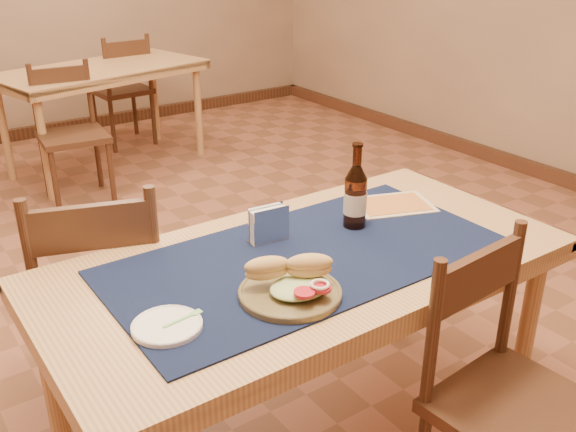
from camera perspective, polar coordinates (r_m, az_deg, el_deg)
room at (r=2.42m, az=-10.02°, el=17.75°), size 6.04×7.04×2.84m
main_table at (r=1.98m, az=1.66°, el=-5.79°), size 1.60×0.80×0.75m
placemat at (r=1.94m, az=1.69°, el=-3.61°), size 1.20×0.60×0.01m
baseboard at (r=2.89m, az=-8.08°, el=-9.82°), size 6.00×7.00×0.10m
back_table at (r=4.91m, az=-16.25°, el=11.67°), size 1.57×1.02×0.75m
chair_main_far at (r=2.34m, az=-16.20°, el=-6.92°), size 0.55×0.55×0.94m
chair_main_near at (r=1.94m, az=19.04°, el=-15.05°), size 0.45×0.45×0.90m
chair_back_near at (r=4.39m, az=-18.72°, el=7.12°), size 0.45×0.45×0.89m
chair_back_far at (r=5.46m, az=-14.45°, el=10.92°), size 0.44×0.44×0.90m
sandwich_plate at (r=1.73m, az=0.36°, el=-6.20°), size 0.28×0.28×0.11m
side_plate at (r=1.63m, az=-10.71°, el=-9.53°), size 0.18×0.18×0.01m
fork at (r=1.64m, az=-9.10°, el=-8.88°), size 0.11×0.03×0.00m
beer_bottle at (r=2.10m, az=6.01°, el=1.74°), size 0.08×0.08×0.29m
napkin_holder at (r=2.01m, az=-1.72°, el=-0.81°), size 0.13×0.06×0.12m
menu_card at (r=2.32m, az=9.30°, el=1.02°), size 0.33×0.28×0.01m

